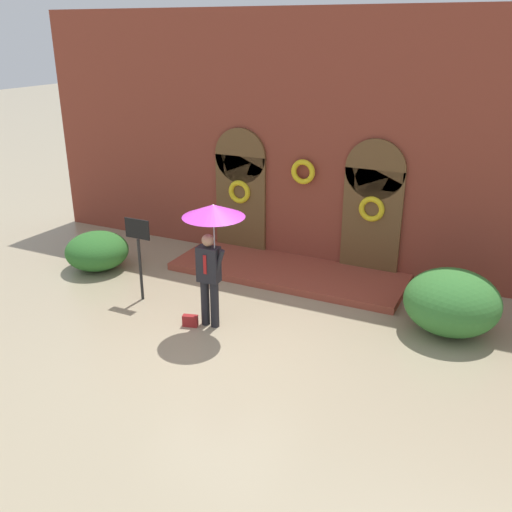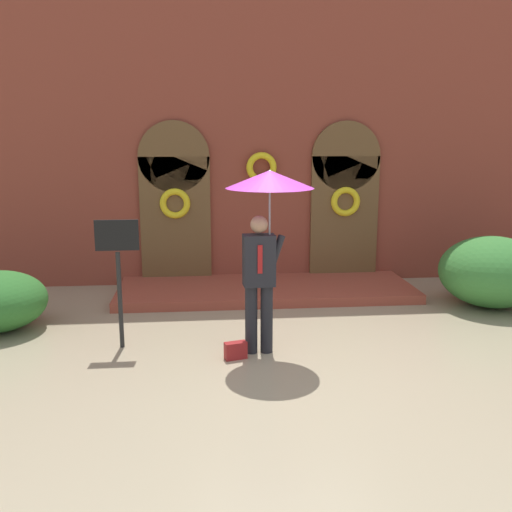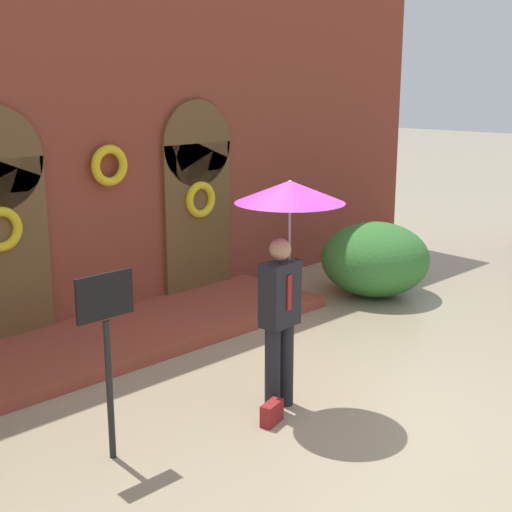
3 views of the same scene
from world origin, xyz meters
TOP-DOWN VIEW (x-y plane):
  - ground_plane at (0.00, 0.00)m, footprint 80.00×80.00m
  - building_facade at (-0.00, 4.15)m, footprint 14.00×2.30m
  - person_with_umbrella at (-0.30, 0.30)m, footprint 1.10×1.10m
  - handbag at (-0.72, 0.10)m, footprint 0.30×0.19m
  - sign_post at (-2.21, 0.66)m, footprint 0.56×0.06m
  - shrub_right at (3.64, 2.02)m, footprint 1.71×1.70m

SIDE VIEW (x-z plane):
  - ground_plane at x=0.00m, z-range 0.00..0.00m
  - handbag at x=-0.72m, z-range 0.00..0.22m
  - shrub_right at x=3.64m, z-range 0.00..1.16m
  - sign_post at x=-2.21m, z-range 0.30..2.02m
  - person_with_umbrella at x=-0.30m, z-range 0.73..3.09m
  - building_facade at x=0.00m, z-range -0.12..5.48m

